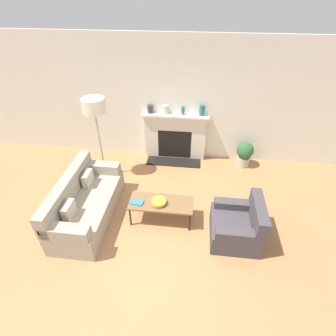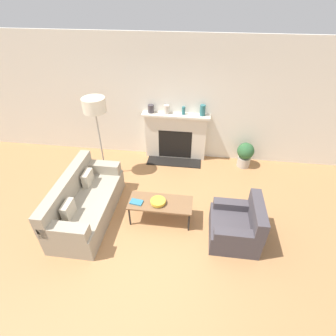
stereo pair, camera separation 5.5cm
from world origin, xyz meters
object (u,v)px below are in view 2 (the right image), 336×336
object	(u,v)px
bowl	(158,202)
potted_plant	(245,154)
coffee_table	(160,204)
couch	(85,203)
mantel_vase_center_right	(184,111)
mantel_vase_left	(151,109)
mantel_vase_right	(203,110)
floor_lamp	(95,111)
mantel_vase_center_left	(166,109)
fireplace	(175,137)
book	(136,202)
armchair_near	(237,226)

from	to	relation	value
bowl	potted_plant	distance (m)	2.73
coffee_table	potted_plant	bearing A→B (deg)	49.34
coffee_table	potted_plant	size ratio (longest dim) A/B	1.87
coffee_table	bowl	distance (m)	0.09
couch	potted_plant	size ratio (longest dim) A/B	3.11
bowl	mantel_vase_center_right	world-z (taller)	mantel_vase_center_right
coffee_table	mantel_vase_left	distance (m)	2.46
coffee_table	mantel_vase_right	world-z (taller)	mantel_vase_right
couch	mantel_vase_left	xyz separation A→B (m)	(0.87, 2.32, 0.95)
floor_lamp	mantel_vase_right	distance (m)	2.39
bowl	potted_plant	bearing A→B (deg)	49.23
mantel_vase_center_left	potted_plant	distance (m)	2.16
mantel_vase_left	mantel_vase_center_right	distance (m)	0.77
bowl	mantel_vase_center_left	bearing A→B (deg)	93.88
coffee_table	fireplace	bearing A→B (deg)	89.09
mantel_vase_right	mantel_vase_center_right	bearing A→B (deg)	180.00
book	mantel_vase_right	xyz separation A→B (m)	(1.08, 2.30, 0.86)
coffee_table	mantel_vase_center_left	world-z (taller)	mantel_vase_center_left
mantel_vase_right	potted_plant	world-z (taller)	mantel_vase_right
book	floor_lamp	bearing A→B (deg)	137.84
fireplace	coffee_table	xyz separation A→B (m)	(-0.04, -2.22, -0.17)
mantel_vase_center_right	mantel_vase_right	distance (m)	0.44
fireplace	bowl	distance (m)	2.26
book	potted_plant	xyz separation A→B (m)	(2.18, 2.09, -0.11)
bowl	mantel_vase_right	size ratio (longest dim) A/B	1.10
floor_lamp	fireplace	bearing A→B (deg)	31.19
fireplace	potted_plant	world-z (taller)	fireplace
couch	mantel_vase_center_right	bearing A→B (deg)	-35.28
mantel_vase_center_right	coffee_table	bearing A→B (deg)	-95.37
mantel_vase_center_left	mantel_vase_right	xyz separation A→B (m)	(0.84, 0.00, 0.02)
bowl	mantel_vase_right	world-z (taller)	mantel_vase_right
couch	fireplace	bearing A→B (deg)	-32.46
mantel_vase_right	book	bearing A→B (deg)	-115.16
floor_lamp	mantel_vase_left	xyz separation A→B (m)	(0.96, 0.96, -0.30)
coffee_table	armchair_near	bearing A→B (deg)	-10.70
bowl	floor_lamp	distance (m)	2.26
potted_plant	mantel_vase_center_right	bearing A→B (deg)	172.42
couch	mantel_vase_left	world-z (taller)	mantel_vase_left
armchair_near	floor_lamp	bearing A→B (deg)	-117.90
mantel_vase_left	mantel_vase_center_right	size ratio (longest dim) A/B	1.01
coffee_table	mantel_vase_left	xyz separation A→B (m)	(-0.56, 2.23, 0.87)
coffee_table	mantel_vase_right	distance (m)	2.49
fireplace	couch	distance (m)	2.75
coffee_table	couch	bearing A→B (deg)	-176.45
bowl	mantel_vase_center_left	distance (m)	2.41
bowl	book	xyz separation A→B (m)	(-0.40, -0.03, -0.03)
book	mantel_vase_left	bearing A→B (deg)	101.97
armchair_near	bowl	bearing A→B (deg)	-99.06
fireplace	mantel_vase_right	size ratio (longest dim) A/B	6.46
bowl	book	size ratio (longest dim) A/B	1.12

